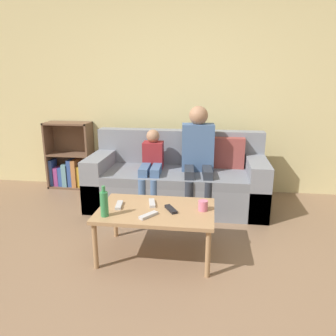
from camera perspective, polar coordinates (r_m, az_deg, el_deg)
name	(u,v)px	position (r m, az deg, el deg)	size (l,w,h in m)	color
ground_plane	(154,303)	(2.41, -2.42, -22.46)	(22.00, 22.00, 0.00)	#84664C
wall_back	(186,91)	(4.32, 3.18, 13.18)	(12.00, 0.06, 2.60)	beige
couch	(178,181)	(3.88, 1.69, -2.29)	(2.03, 0.84, 0.85)	gray
bookshelf	(70,162)	(4.71, -16.68, 1.02)	(0.60, 0.28, 0.90)	brown
coffee_table	(156,213)	(2.77, -2.09, -7.92)	(0.97, 0.63, 0.42)	#A87F56
person_adult	(198,151)	(3.68, 5.23, 2.97)	(0.38, 0.62, 1.17)	#282D38
person_child	(152,165)	(3.72, -2.87, 0.49)	(0.25, 0.60, 0.90)	#476693
cup_near	(203,206)	(2.72, 6.12, -6.51)	(0.08, 0.08, 0.09)	pink
tv_remote_0	(152,203)	(2.85, -2.80, -6.11)	(0.09, 0.18, 0.02)	#B7B7BC
tv_remote_1	(171,209)	(2.72, 0.51, -7.18)	(0.13, 0.17, 0.02)	black
tv_remote_2	(119,205)	(2.83, -8.51, -6.40)	(0.07, 0.17, 0.02)	#B7B7BC
tv_remote_3	(149,215)	(2.61, -3.41, -8.22)	(0.14, 0.17, 0.02)	#B7B7BC
bottle	(104,203)	(2.63, -11.05, -6.08)	(0.06, 0.06, 0.25)	#33844C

